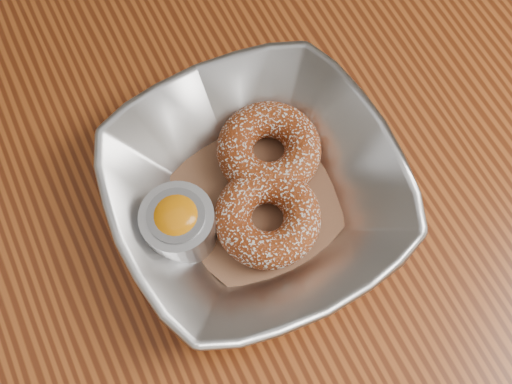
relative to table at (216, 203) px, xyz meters
name	(u,v)px	position (x,y,z in m)	size (l,w,h in m)	color
ground_plane	(236,314)	(0.00, 0.00, -0.65)	(4.00, 4.00, 0.00)	#565659
table	(216,203)	(0.00, 0.00, 0.00)	(1.20, 0.80, 0.75)	brown
serving_bowl	(256,192)	(0.02, -0.05, 0.13)	(0.24, 0.24, 0.06)	#B4B6BB
parchment	(256,201)	(0.02, -0.05, 0.11)	(0.14, 0.14, 0.00)	brown
donut_back	(269,149)	(0.05, -0.02, 0.12)	(0.09, 0.09, 0.03)	maroon
donut_front	(268,217)	(0.02, -0.08, 0.12)	(0.09, 0.09, 0.03)	maroon
ramekin	(179,224)	(-0.05, -0.05, 0.13)	(0.06, 0.06, 0.05)	#B4B6BB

